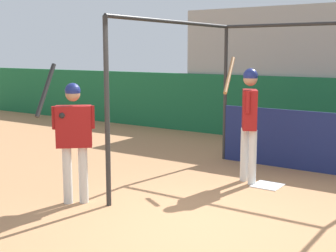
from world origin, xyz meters
The scene contains 6 objects.
ground_plane centered at (0.00, 0.00, 0.00)m, with size 60.00×60.00×0.00m, color #A8754C.
outfield_wall centered at (0.00, 5.90, 0.78)m, with size 24.00×0.12×1.55m.
batting_cage centered at (0.24, 2.72, 1.18)m, with size 3.26×3.56×2.64m.
home_plate centered at (0.12, 2.12, 0.01)m, with size 0.44×0.44×0.02m.
player_batter centered at (-0.25, 2.12, 1.15)m, with size 0.77×0.79×2.05m.
player_waiting centered at (-1.83, -0.23, 1.03)m, with size 0.64×0.75×1.98m.
Camera 1 is at (2.88, -4.79, 2.14)m, focal length 50.00 mm.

